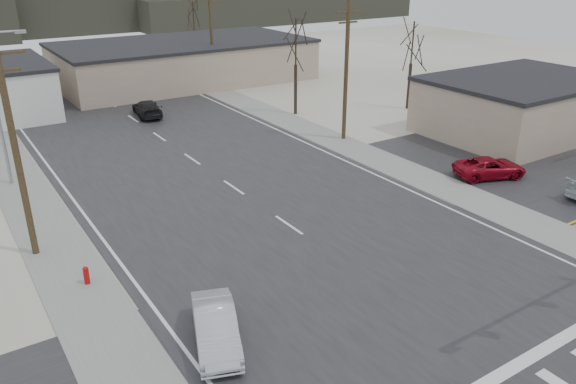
# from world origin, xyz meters

# --- Properties ---
(ground) EXTENTS (140.00, 140.00, 0.00)m
(ground) POSITION_xyz_m (0.00, 0.00, 0.00)
(ground) COLOR white
(ground) RESTS_ON ground
(main_road) EXTENTS (18.00, 110.00, 0.05)m
(main_road) POSITION_xyz_m (0.00, 15.00, 0.02)
(main_road) COLOR #252527
(main_road) RESTS_ON ground
(cross_road) EXTENTS (90.00, 10.00, 0.04)m
(cross_road) POSITION_xyz_m (0.00, 0.00, 0.02)
(cross_road) COLOR #252527
(cross_road) RESTS_ON ground
(parking_lot) EXTENTS (18.00, 20.00, 0.03)m
(parking_lot) POSITION_xyz_m (20.00, 6.00, 0.02)
(parking_lot) COLOR #252527
(parking_lot) RESTS_ON ground
(sidewalk_left) EXTENTS (3.00, 90.00, 0.06)m
(sidewalk_left) POSITION_xyz_m (-10.60, 20.00, 0.03)
(sidewalk_left) COLOR gray
(sidewalk_left) RESTS_ON ground
(sidewalk_right) EXTENTS (3.00, 90.00, 0.06)m
(sidewalk_right) POSITION_xyz_m (10.60, 20.00, 0.03)
(sidewalk_right) COLOR gray
(sidewalk_right) RESTS_ON ground
(fire_hydrant) EXTENTS (0.24, 0.24, 0.87)m
(fire_hydrant) POSITION_xyz_m (-10.20, 8.00, 0.45)
(fire_hydrant) COLOR #A50C0C
(fire_hydrant) RESTS_ON ground
(building_right_far) EXTENTS (26.30, 14.30, 4.30)m
(building_right_far) POSITION_xyz_m (10.00, 44.00, 2.15)
(building_right_far) COLOR tan
(building_right_far) RESTS_ON ground
(building_lot) EXTENTS (14.30, 10.30, 4.30)m
(building_lot) POSITION_xyz_m (24.00, 12.00, 2.16)
(building_lot) COLOR tan
(building_lot) RESTS_ON ground
(upole_left_b) EXTENTS (2.20, 0.30, 10.00)m
(upole_left_b) POSITION_xyz_m (-11.50, 12.00, 5.22)
(upole_left_b) COLOR #4A3B22
(upole_left_b) RESTS_ON ground
(upole_right_a) EXTENTS (2.20, 0.30, 10.00)m
(upole_right_a) POSITION_xyz_m (11.50, 18.00, 5.22)
(upole_right_a) COLOR #4A3B22
(upole_right_a) RESTS_ON ground
(upole_right_b) EXTENTS (2.20, 0.30, 10.00)m
(upole_right_b) POSITION_xyz_m (11.50, 40.00, 5.22)
(upole_right_b) COLOR #4A3B22
(upole_right_b) RESTS_ON ground
(tree_right_mid) EXTENTS (3.74, 3.74, 8.33)m
(tree_right_mid) POSITION_xyz_m (12.50, 26.00, 5.93)
(tree_right_mid) COLOR #31291E
(tree_right_mid) RESTS_ON ground
(tree_right_far) EXTENTS (3.52, 3.52, 7.84)m
(tree_right_far) POSITION_xyz_m (15.00, 52.00, 5.58)
(tree_right_far) COLOR #31291E
(tree_right_far) RESTS_ON ground
(tree_lot) EXTENTS (3.52, 3.52, 7.84)m
(tree_lot) POSITION_xyz_m (22.00, 22.00, 5.58)
(tree_lot) COLOR #31291E
(tree_lot) RESTS_ON ground
(hill_center) EXTENTS (80.00, 18.00, 9.00)m
(hill_center) POSITION_xyz_m (15.00, 96.00, 4.50)
(hill_center) COLOR #333026
(hill_center) RESTS_ON ground
(hill_right) EXTENTS (60.00, 18.00, 5.50)m
(hill_right) POSITION_xyz_m (50.00, 90.00, 2.75)
(hill_right) COLOR #333026
(hill_right) RESTS_ON ground
(sedan_crossing) EXTENTS (2.79, 4.41, 1.37)m
(sedan_crossing) POSITION_xyz_m (-7.39, 1.44, 0.73)
(sedan_crossing) COLOR #B1B5BD
(sedan_crossing) RESTS_ON main_road
(car_far_a) EXTENTS (2.54, 4.89, 1.35)m
(car_far_a) POSITION_xyz_m (1.36, 32.20, 0.72)
(car_far_a) COLOR black
(car_far_a) RESTS_ON main_road
(car_far_b) EXTENTS (1.94, 4.29, 1.43)m
(car_far_b) POSITION_xyz_m (-2.39, 59.68, 0.76)
(car_far_b) COLOR black
(car_far_b) RESTS_ON main_road
(car_parked_red) EXTENTS (4.89, 3.55, 1.24)m
(car_parked_red) POSITION_xyz_m (14.20, 6.80, 0.65)
(car_parked_red) COLOR maroon
(car_parked_red) RESTS_ON parking_lot
(car_parked_dark_a) EXTENTS (4.39, 3.13, 1.39)m
(car_parked_dark_a) POSITION_xyz_m (19.80, 11.35, 0.73)
(car_parked_dark_a) COLOR black
(car_parked_dark_a) RESTS_ON parking_lot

